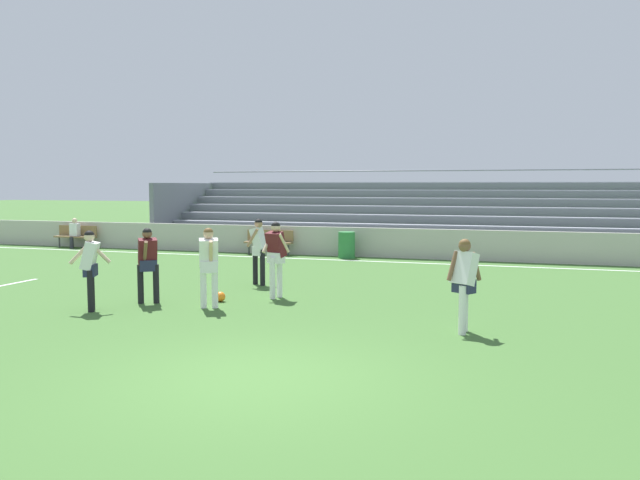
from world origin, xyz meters
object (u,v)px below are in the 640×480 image
player_white_trailing_run (464,277)px  soccer_ball (220,297)px  bleacher_stand (476,214)px  player_white_deep_cover (259,246)px  player_dark_overlapping (276,253)px  player_white_wide_left (90,263)px  player_dark_on_ball (148,259)px  spectator_seated (74,231)px  player_white_challenging (209,260)px  trash_bin (347,245)px  bench_centre_sideline (76,234)px  bench_far_right (269,240)px

player_white_trailing_run → soccer_ball: player_white_trailing_run is taller
bleacher_stand → player_white_trailing_run: size_ratio=15.79×
player_white_deep_cover → soccer_ball: size_ratio=7.69×
player_dark_overlapping → player_white_wide_left: bearing=-141.1°
player_dark_on_ball → spectator_seated: bearing=135.2°
player_dark_overlapping → player_dark_on_ball: bearing=-149.3°
player_white_wide_left → player_dark_on_ball: player_white_wide_left is taller
player_white_trailing_run → player_white_challenging: bearing=172.8°
trash_bin → player_white_trailing_run: player_white_trailing_run is taller
bleacher_stand → soccer_ball: (-4.52, -13.04, -1.28)m
bench_centre_sideline → player_dark_overlapping: 14.54m
bench_centre_sideline → player_dark_on_ball: size_ratio=1.11×
player_white_trailing_run → bench_centre_sideline: bearing=147.5°
bleacher_stand → player_white_challenging: bearing=-107.8°
player_white_challenging → player_white_deep_cover: (-0.22, 3.11, 0.02)m
player_white_challenging → bench_centre_sideline: bearing=138.8°
trash_bin → player_dark_overlapping: (0.55, -8.04, 0.57)m
bleacher_stand → bench_centre_sideline: bearing=-165.4°
player_dark_overlapping → player_white_trailing_run: player_dark_overlapping is taller
bench_centre_sideline → trash_bin: bearing=-0.9°
spectator_seated → player_dark_overlapping: (11.98, -8.10, 0.33)m
bench_far_right → player_dark_on_ball: (1.14, -9.64, 0.42)m
bench_centre_sideline → player_white_deep_cover: 12.73m
bleacher_stand → trash_bin: bearing=-134.1°
spectator_seated → player_white_wide_left: bearing=-49.8°
player_white_deep_cover → soccer_ball: 2.57m
bench_far_right → bench_centre_sideline: 8.45m
player_dark_overlapping → trash_bin: bearing=93.9°
player_white_trailing_run → player_dark_overlapping: bearing=153.5°
spectator_seated → soccer_ball: (10.99, -8.90, -0.59)m
bench_centre_sideline → player_dark_overlapping: player_dark_overlapping is taller
bench_far_right → soccer_ball: bench_far_right is taller
bench_centre_sideline → player_white_wide_left: size_ratio=1.10×
bench_centre_sideline → player_white_challenging: bearing=-41.2°
bench_far_right → trash_bin: 2.99m
bench_centre_sideline → trash_bin: size_ratio=1.96×
player_white_challenging → player_dark_on_ball: player_white_challenging is taller
player_white_challenging → player_dark_overlapping: bearing=59.4°
bench_centre_sideline → soccer_ball: 14.22m
player_dark_overlapping → spectator_seated: bearing=145.9°
bench_far_right → bench_centre_sideline: bearing=180.0°
bench_centre_sideline → soccer_ball: size_ratio=8.18×
bench_centre_sideline → player_dark_overlapping: (11.98, -8.22, 0.49)m
player_white_challenging → player_white_wide_left: size_ratio=1.02×
soccer_ball → trash_bin: bearing=87.1°
bench_centre_sideline → spectator_seated: bearing=-90.0°
player_white_trailing_run → player_white_wide_left: (-7.37, -0.31, 0.00)m
player_dark_on_ball → trash_bin: bearing=79.0°
player_white_wide_left → player_dark_on_ball: 1.24m
trash_bin → player_white_challenging: (-0.34, -9.54, 0.53)m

